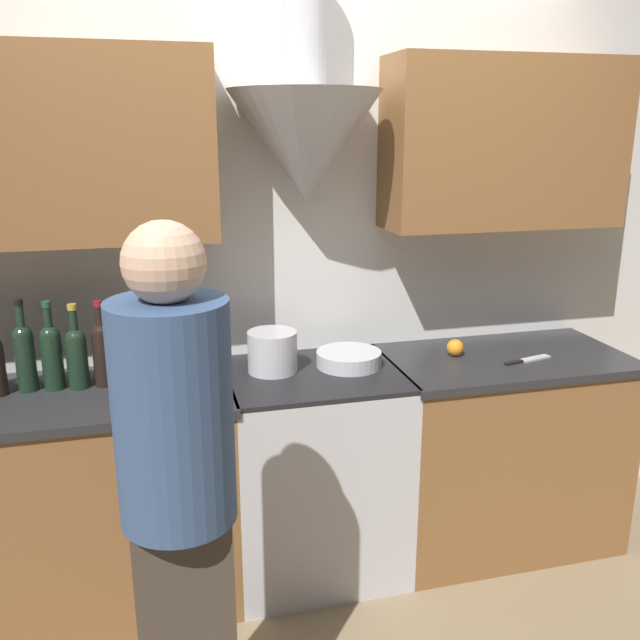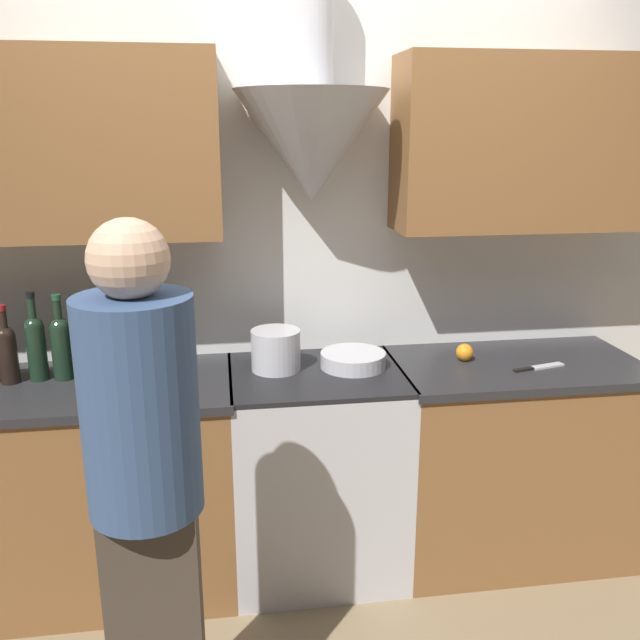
% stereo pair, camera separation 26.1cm
% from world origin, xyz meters
% --- Properties ---
extents(ground_plane, '(12.00, 12.00, 0.00)m').
position_xyz_m(ground_plane, '(0.00, 0.00, 0.00)').
color(ground_plane, '#847051').
extents(wall_back, '(8.40, 0.61, 2.60)m').
position_xyz_m(wall_back, '(-0.05, 0.60, 1.48)').
color(wall_back, white).
rests_on(wall_back, ground_plane).
extents(counter_left, '(1.34, 0.62, 0.90)m').
position_xyz_m(counter_left, '(-1.02, 0.33, 0.45)').
color(counter_left, brown).
rests_on(counter_left, ground_plane).
extents(counter_right, '(1.06, 0.62, 0.90)m').
position_xyz_m(counter_right, '(0.87, 0.33, 0.45)').
color(counter_right, brown).
rests_on(counter_right, ground_plane).
extents(stove_range, '(0.71, 0.60, 0.90)m').
position_xyz_m(stove_range, '(0.00, 0.33, 0.45)').
color(stove_range, silver).
rests_on(stove_range, ground_plane).
extents(wine_bottle_4, '(0.07, 0.07, 0.31)m').
position_xyz_m(wine_bottle_4, '(-1.20, 0.39, 1.03)').
color(wine_bottle_4, black).
rests_on(wine_bottle_4, counter_left).
extents(wine_bottle_5, '(0.07, 0.07, 0.36)m').
position_xyz_m(wine_bottle_5, '(-1.10, 0.41, 1.05)').
color(wine_bottle_5, black).
rests_on(wine_bottle_5, counter_left).
extents(wine_bottle_6, '(0.08, 0.08, 0.34)m').
position_xyz_m(wine_bottle_6, '(-1.01, 0.41, 1.04)').
color(wine_bottle_6, black).
rests_on(wine_bottle_6, counter_left).
extents(wine_bottle_7, '(0.08, 0.08, 0.33)m').
position_xyz_m(wine_bottle_7, '(-0.91, 0.39, 1.03)').
color(wine_bottle_7, black).
rests_on(wine_bottle_7, counter_left).
extents(wine_bottle_8, '(0.07, 0.07, 0.34)m').
position_xyz_m(wine_bottle_8, '(-0.82, 0.39, 1.04)').
color(wine_bottle_8, black).
rests_on(wine_bottle_8, counter_left).
extents(wine_bottle_9, '(0.07, 0.07, 0.34)m').
position_xyz_m(wine_bottle_9, '(-0.72, 0.39, 1.04)').
color(wine_bottle_9, black).
rests_on(wine_bottle_9, counter_left).
extents(stock_pot, '(0.20, 0.20, 0.17)m').
position_xyz_m(stock_pot, '(-0.16, 0.39, 0.99)').
color(stock_pot, silver).
rests_on(stock_pot, stove_range).
extents(mixing_bowl, '(0.27, 0.27, 0.06)m').
position_xyz_m(mixing_bowl, '(0.16, 0.37, 0.93)').
color(mixing_bowl, silver).
rests_on(mixing_bowl, stove_range).
extents(orange_fruit, '(0.07, 0.07, 0.07)m').
position_xyz_m(orange_fruit, '(0.65, 0.38, 0.94)').
color(orange_fruit, orange).
rests_on(orange_fruit, counter_right).
extents(chefs_knife, '(0.24, 0.09, 0.01)m').
position_xyz_m(chefs_knife, '(0.92, 0.24, 0.91)').
color(chefs_knife, silver).
rests_on(chefs_knife, counter_right).
extents(person_foreground_left, '(0.30, 0.30, 1.66)m').
position_xyz_m(person_foreground_left, '(-0.59, -0.59, 0.93)').
color(person_foreground_left, '#473D33').
rests_on(person_foreground_left, ground_plane).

